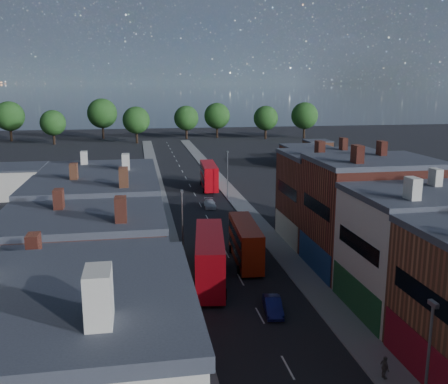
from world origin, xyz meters
name	(u,v)px	position (x,y,z in m)	size (l,w,h in m)	color
pavement_west	(162,216)	(-6.50, 50.00, 0.06)	(3.00, 200.00, 0.12)	gray
pavement_east	(248,212)	(6.50, 50.00, 0.06)	(3.00, 200.00, 0.12)	gray
terrace_west	(52,378)	(-14.00, 0.00, 5.81)	(12.00, 80.00, 11.62)	maroon
lamp_post_1	(428,361)	(5.20, 0.00, 4.70)	(0.25, 0.70, 8.12)	slate
lamp_post_2	(182,221)	(-5.20, 30.00, 4.70)	(0.25, 0.70, 8.12)	slate
lamp_post_3	(228,171)	(5.20, 60.00, 4.70)	(0.25, 0.70, 8.12)	slate
bus_0	(210,258)	(-3.18, 23.54, 2.71)	(4.16, 11.87, 5.02)	#A10912
bus_1	(245,242)	(1.50, 28.80, 2.40)	(3.04, 10.43, 4.45)	#A51F09
bus_2	(209,175)	(3.20, 68.35, 2.55)	(3.21, 11.04, 4.72)	red
car_1	(273,306)	(1.20, 16.28, 0.66)	(1.40, 4.01, 1.32)	navy
car_2	(206,251)	(-2.47, 31.55, 0.62)	(2.06, 4.46, 1.24)	black
car_3	(210,204)	(1.27, 54.09, 0.61)	(1.71, 4.22, 1.22)	silver
ped_1	(176,345)	(-7.47, 10.60, 1.02)	(0.87, 0.48, 1.79)	#3B1E17
ped_3	(385,367)	(5.84, 5.49, 0.92)	(0.94, 0.43, 1.60)	#605A53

